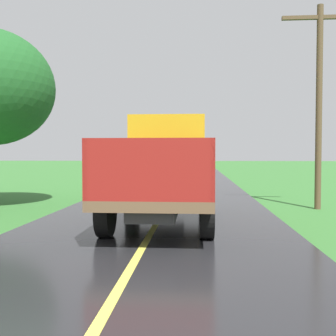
# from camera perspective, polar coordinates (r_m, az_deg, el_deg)

# --- Properties ---
(banana_truck_near) EXTENTS (2.38, 5.82, 2.80)m
(banana_truck_near) POSITION_cam_1_polar(r_m,az_deg,el_deg) (10.41, -0.34, 0.23)
(banana_truck_near) COLOR #2D2D30
(banana_truck_near) RESTS_ON road_surface
(utility_pole_roadside) EXTENTS (2.41, 0.20, 6.58)m
(utility_pole_roadside) POSITION_cam_1_polar(r_m,az_deg,el_deg) (13.70, 21.20, 9.60)
(utility_pole_roadside) COLOR brown
(utility_pole_roadside) RESTS_ON ground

